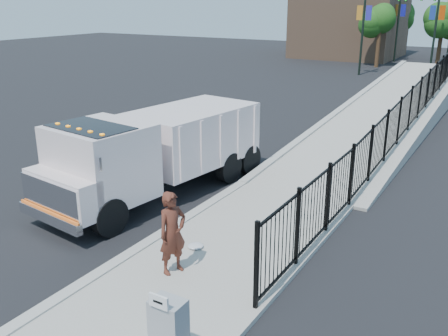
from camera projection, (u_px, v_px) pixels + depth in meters
The scene contains 17 objects.
ground at pixel (170, 233), 13.12m from camera, with size 120.00×120.00×0.00m, color black.
sidewalk at pixel (187, 287), 10.54m from camera, with size 3.55×12.00×0.12m, color #9E998E.
curb at pixel (118, 263), 11.46m from camera, with size 0.30×12.00×0.16m, color #ADAAA3.
ramp at pixel (393, 121), 25.13m from camera, with size 3.95×24.00×1.70m, color #9E998E.
iron_fence at pixel (408, 123), 20.90m from camera, with size 0.10×28.00×1.80m, color black.
truck at pixel (154, 149), 15.14m from camera, with size 3.48×8.08×2.68m.
worker at pixel (172, 233), 10.73m from camera, with size 0.68×0.45×1.87m, color #56271B.
utility_cabinet at pixel (169, 334), 7.98m from camera, with size 0.55×0.40×1.25m, color gray.
arrow_sign at pixel (159, 302), 7.56m from camera, with size 0.35×0.04×0.22m, color white.
debris at pixel (195, 246), 12.07m from camera, with size 0.39×0.39×0.10m, color silver.
light_pole_0 at pixel (368, 19), 38.78m from camera, with size 3.77×0.22×8.00m.
light_pole_1 at pixel (433, 18), 39.72m from camera, with size 3.78×0.22×8.00m.
light_pole_2 at pixel (402, 15), 47.29m from camera, with size 3.78×0.22×8.00m.
tree_0 at pixel (380, 22), 43.59m from camera, with size 2.61×2.61×5.30m.
tree_1 at pixel (443, 22), 43.02m from camera, with size 2.57×2.57×5.28m.
tree_2 at pixel (400, 17), 55.03m from camera, with size 2.98×2.98×5.49m.
building at pixel (351, 17), 52.03m from camera, with size 10.00×10.00×8.00m, color #8C664C.
Camera 1 is at (7.26, -9.49, 5.83)m, focal length 40.00 mm.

